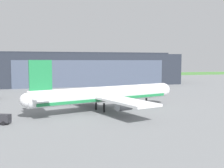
% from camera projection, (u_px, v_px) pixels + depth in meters
% --- Properties ---
extents(ground_plane, '(440.00, 440.00, 0.00)m').
position_uv_depth(ground_plane, '(130.00, 107.00, 80.93)').
color(ground_plane, slate).
extents(grass_field_strip, '(440.00, 56.00, 0.08)m').
position_uv_depth(grass_field_strip, '(62.00, 75.00, 252.58)').
color(grass_field_strip, '#48843A').
rests_on(grass_field_strip, ground_plane).
extents(maintenance_hangar, '(105.72, 41.57, 18.73)m').
position_uv_depth(maintenance_hangar, '(85.00, 69.00, 162.50)').
color(maintenance_hangar, '#232833').
rests_on(maintenance_hangar, ground_plane).
extents(airliner_near_right, '(45.20, 40.77, 13.96)m').
position_uv_depth(airliner_near_right, '(105.00, 95.00, 75.36)').
color(airliner_near_right, white).
rests_on(airliner_near_right, ground_plane).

